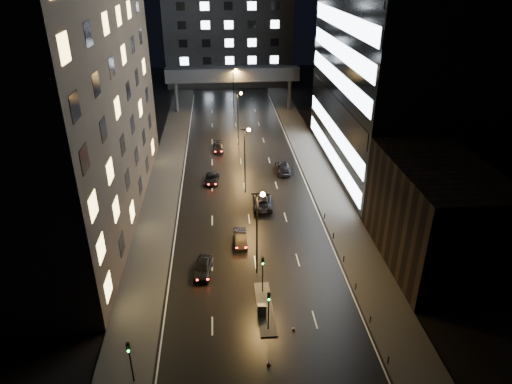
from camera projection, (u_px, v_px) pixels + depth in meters
ground at (241, 161)px, 79.71m from camera, size 160.00×160.00×0.00m
sidewalk_left at (166, 175)px, 74.29m from camera, size 5.00×110.00×0.15m
sidewalk_right at (317, 170)px, 76.20m from camera, size 5.00×110.00×0.15m
building_left at (59, 66)px, 54.71m from camera, size 15.00×48.00×40.00m
building_right_low at (434, 214)px, 51.00m from camera, size 10.00×18.00×12.00m
building_right_glass at (408, 27)px, 67.86m from camera, size 20.00×36.00×45.00m
building_far at (228, 37)px, 125.52m from camera, size 34.00×14.00×25.00m
skybridge at (233, 75)px, 102.56m from camera, size 30.00×3.00×10.00m
median_island at (265, 308)px, 45.97m from camera, size 1.60×8.00×0.15m
traffic_signal_near at (263, 269)px, 46.81m from camera, size 0.28×0.34×4.40m
traffic_signal_far at (269, 305)px, 41.93m from camera, size 0.28×0.34×4.40m
traffic_signal_corner at (130, 356)px, 36.66m from camera, size 0.28×0.34×4.40m
bollard_row at (349, 273)px, 50.55m from camera, size 0.12×25.12×0.90m
streetlight_near at (258, 223)px, 48.37m from camera, size 1.45×0.50×10.15m
streetlight_mid_a at (246, 152)px, 66.12m from camera, size 1.45×0.50×10.15m
streetlight_mid_b at (239, 112)px, 83.88m from camera, size 1.45×0.50×10.15m
streetlight_far at (234, 85)px, 101.63m from camera, size 1.45×0.50×10.15m
car_away_a at (203, 267)px, 50.87m from camera, size 2.40×4.77×1.56m
car_away_b at (240, 238)px, 56.34m from camera, size 1.60×4.41×1.44m
car_away_c at (212, 179)px, 71.79m from camera, size 2.43×4.72×1.27m
car_away_d at (218, 148)px, 83.71m from camera, size 2.03×4.62×1.32m
car_toward_a at (262, 201)px, 64.71m from camera, size 2.98×5.91×1.61m
car_toward_b at (283, 167)px, 75.31m from camera, size 2.52×5.75×1.64m
utility_cabinet at (262, 310)px, 44.66m from camera, size 0.86×0.54×1.28m
cone_a at (269, 363)px, 39.43m from camera, size 0.47×0.47×0.57m
cone_b at (293, 329)px, 43.15m from camera, size 0.34×0.34×0.45m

